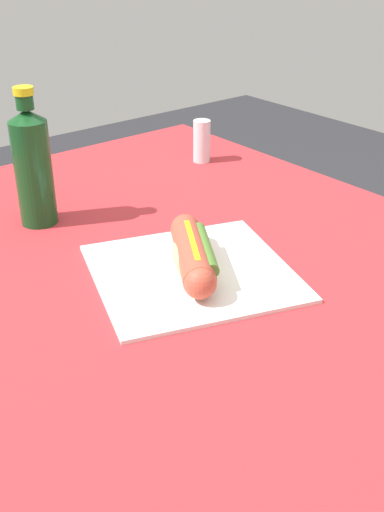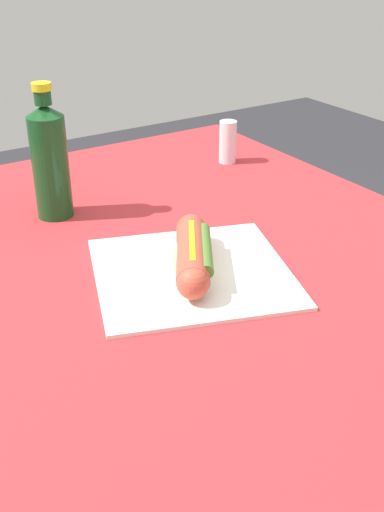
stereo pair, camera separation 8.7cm
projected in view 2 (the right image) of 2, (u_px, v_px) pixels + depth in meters
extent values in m
cylinder|color=brown|center=(203.00, 292.00, 1.60)|extent=(0.07, 0.07, 0.74)
cube|color=brown|center=(186.00, 293.00, 0.88)|extent=(1.16, 0.89, 0.03)
cube|color=#B72D33|center=(186.00, 282.00, 0.87)|extent=(1.22, 0.95, 0.00)
cube|color=white|center=(192.00, 272.00, 0.88)|extent=(0.34, 0.35, 0.01)
ellipsoid|color=#E5BC75|center=(192.00, 257.00, 0.87)|extent=(0.16, 0.13, 0.05)
cylinder|color=#BC4C38|center=(192.00, 253.00, 0.87)|extent=(0.16, 0.12, 0.05)
sphere|color=#BC4C38|center=(193.00, 283.00, 0.80)|extent=(0.04, 0.04, 0.04)
sphere|color=#BC4C38|center=(191.00, 228.00, 0.94)|extent=(0.04, 0.04, 0.04)
cube|color=yellow|center=(192.00, 241.00, 0.86)|extent=(0.11, 0.07, 0.00)
cylinder|color=#4C7A2D|center=(203.00, 248.00, 0.86)|extent=(0.12, 0.09, 0.02)
cylinder|color=#14471E|center=(51.00, 168.00, 1.02)|extent=(0.06, 0.06, 0.17)
cone|color=#14471E|center=(44.00, 110.00, 0.98)|extent=(0.06, 0.06, 0.02)
cylinder|color=#14471E|center=(43.00, 97.00, 0.97)|extent=(0.03, 0.03, 0.02)
cylinder|color=yellow|center=(41.00, 86.00, 0.96)|extent=(0.03, 0.03, 0.01)
cylinder|color=silver|center=(228.00, 142.00, 1.28)|extent=(0.04, 0.04, 0.09)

